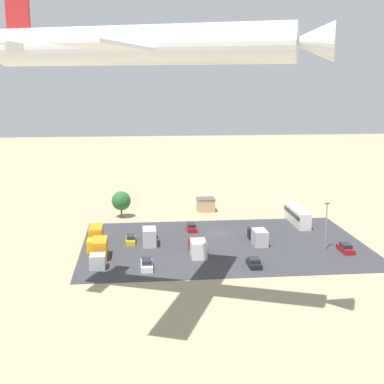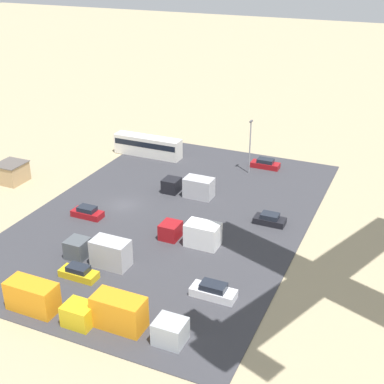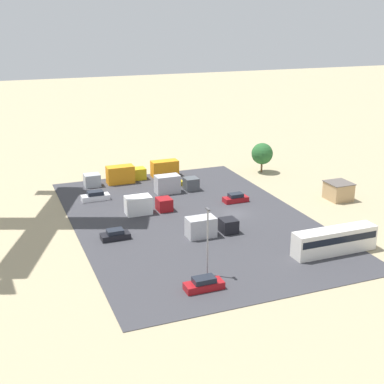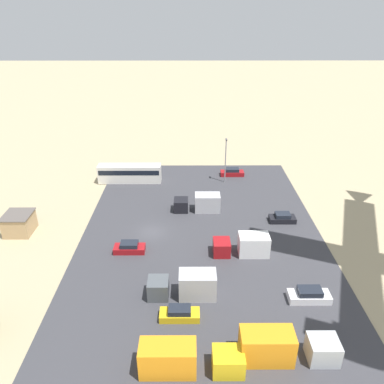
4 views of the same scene
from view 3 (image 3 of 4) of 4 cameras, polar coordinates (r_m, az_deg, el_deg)
ground_plane at (r=84.45m, az=4.58°, el=-2.34°), size 400.00×400.00×0.00m
parking_lot_surface at (r=81.65m, az=-0.08°, el=-2.99°), size 51.80×34.74×0.08m
shed_building at (r=93.58m, az=15.35°, el=0.12°), size 4.18×3.96×3.03m
bus at (r=72.43m, az=14.95°, el=-4.96°), size 2.50×11.74×3.33m
parked_car_0 at (r=75.37m, az=-8.19°, el=-4.56°), size 1.94×4.01×1.41m
parked_car_1 at (r=89.44m, az=4.67°, el=-0.67°), size 1.83×4.19×1.46m
parked_car_2 at (r=61.66m, az=1.28°, el=-9.80°), size 1.86×4.53×1.48m
parked_car_3 at (r=91.42m, az=-10.27°, el=-0.46°), size 1.89×4.70×1.56m
parked_car_4 at (r=97.50m, az=-2.21°, el=1.00°), size 1.74×4.26×1.42m
parked_truck_0 at (r=102.86m, az=-3.74°, el=2.37°), size 2.38×9.43×3.06m
parked_truck_1 at (r=75.58m, az=1.81°, el=-3.71°), size 2.44×7.44×2.84m
parked_truck_2 at (r=84.34m, az=-4.96°, el=-1.37°), size 2.55×7.39×2.86m
parked_truck_3 at (r=93.91m, az=-1.92°, el=0.86°), size 2.43×7.74×3.16m
parked_truck_4 at (r=99.43m, az=-8.49°, el=1.69°), size 2.47×9.18×3.23m
tree_near_shed at (r=106.39m, az=7.49°, el=4.07°), size 4.22×4.22×5.89m
light_pole_lot_centre at (r=63.08m, az=1.67°, el=-5.02°), size 0.90×0.28×8.50m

